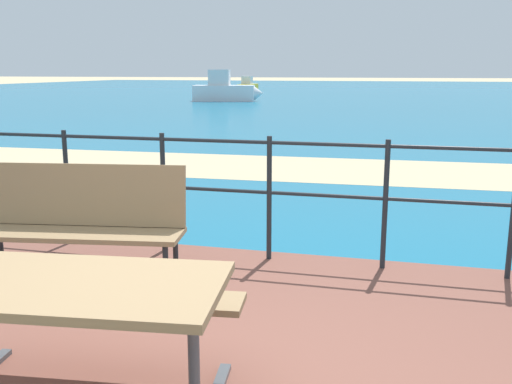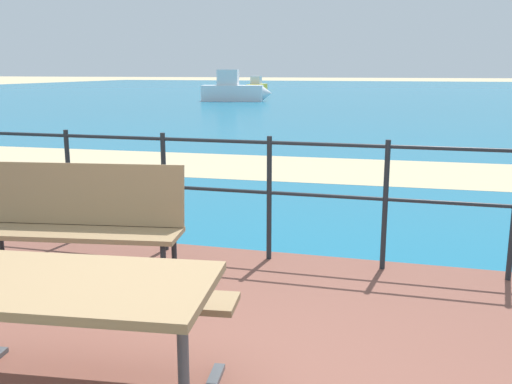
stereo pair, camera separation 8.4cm
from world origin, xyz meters
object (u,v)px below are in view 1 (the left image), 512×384
Objects in this scene: park_bench at (81,217)px; boat_mid at (225,90)px; boat_far at (248,86)px; picnic_table at (45,322)px.

park_bench is 27.27m from boat_mid.
boat_far is at bearing 94.52° from park_bench.
park_bench reaches higher than picnic_table.
boat_mid is 1.04× the size of boat_far.
park_bench is 0.41× the size of boat_mid.
boat_far reaches higher than picnic_table.
picnic_table is 1.07× the size of park_bench.
picnic_table is 29.09m from boat_mid.
boat_mid is at bearing -170.41° from boat_far.
picnic_table is at bearing -85.29° from boat_mid.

